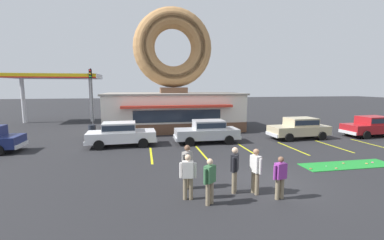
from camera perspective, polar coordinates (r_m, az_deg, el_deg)
ground_plane at (r=11.57m, az=15.76°, el=-12.84°), size 160.00×160.00×0.00m
donut_shop_building at (r=23.78m, az=-4.14°, el=6.94°), size 12.30×6.75×10.96m
putting_mat at (r=15.33m, az=31.21°, el=-8.55°), size 4.76×1.29×0.03m
mini_donut_near_left at (r=13.75m, az=24.89°, el=-9.77°), size 0.13×0.13×0.04m
mini_donut_near_right at (r=15.44m, az=30.59°, el=-8.27°), size 0.13×0.13×0.04m
mini_donut_mid_left at (r=16.42m, az=35.17°, el=-7.70°), size 0.13×0.13×0.04m
mini_donut_mid_centre at (r=14.37m, az=29.39°, el=-9.32°), size 0.13×0.13×0.04m
mini_donut_mid_right at (r=16.02m, az=34.31°, el=-7.99°), size 0.13×0.13×0.04m
golf_ball at (r=14.48m, az=27.65°, el=-9.07°), size 0.04×0.04×0.04m
car_red at (r=24.95m, az=35.06°, el=-0.99°), size 4.63×2.13×1.60m
car_white at (r=17.73m, az=-15.53°, el=-2.83°), size 4.62×2.12×1.60m
car_champagne at (r=21.11m, az=22.75°, el=-1.51°), size 4.61×2.09×1.60m
car_silver at (r=18.11m, az=3.42°, el=-2.35°), size 4.56×1.99×1.60m
pedestrian_blue_sweater_man at (r=9.83m, az=9.45°, el=-10.36°), size 0.40×0.52×1.74m
pedestrian_hooded_kid at (r=9.72m, az=19.01°, el=-11.66°), size 0.58×0.32×1.54m
pedestrian_leather_jacket_man at (r=9.16m, az=-0.91°, el=-12.08°), size 0.59×0.30×1.63m
pedestrian_clipboard_woman at (r=8.82m, az=3.97°, el=-13.02°), size 0.49×0.42×1.59m
pedestrian_beanie_man at (r=9.88m, az=13.93°, el=-10.52°), size 0.34×0.57×1.71m
pedestrian_crossing_woman at (r=10.06m, az=-1.04°, el=-9.85°), size 0.49×0.42×1.74m
trash_bin at (r=21.55m, az=-21.30°, el=-2.27°), size 0.57×0.57×0.97m
traffic_light_pole at (r=28.76m, az=-21.47°, el=6.48°), size 0.28×0.47×5.80m
gas_station_canopy at (r=32.06m, az=-27.90°, el=8.24°), size 9.00×4.46×5.30m
parking_stripe_far_left at (r=15.21m, az=-9.05°, el=-7.70°), size 0.12×3.60×0.01m
parking_stripe_left at (r=15.57m, az=2.14°, el=-7.25°), size 0.12×3.60×0.01m
parking_stripe_mid_left at (r=16.48m, az=12.43°, el=-6.59°), size 0.12×3.60×0.01m
parking_stripe_centre at (r=17.86m, az=21.37°, el=-5.85°), size 0.12×3.60×0.01m
parking_stripe_mid_right at (r=19.60m, az=28.85°, el=-5.11°), size 0.12×3.60×0.01m
parking_stripe_right at (r=21.62m, az=35.02°, el=-4.44°), size 0.12×3.60×0.01m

